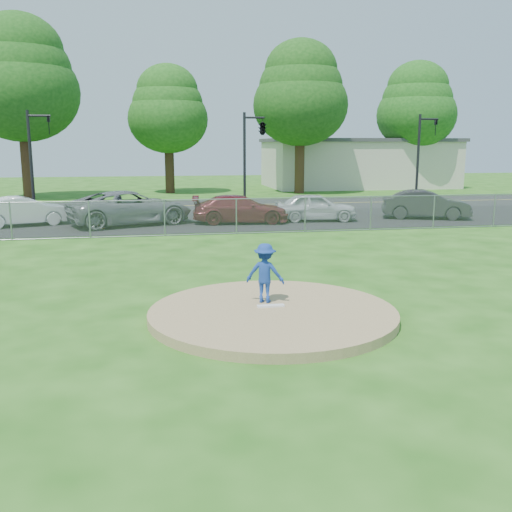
{
  "coord_description": "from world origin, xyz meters",
  "views": [
    {
      "loc": [
        -2.53,
        -11.69,
        3.71
      ],
      "look_at": [
        0.0,
        2.0,
        1.0
      ],
      "focal_mm": 40.0,
      "sensor_mm": 36.0,
      "label": 1
    }
  ],
  "objects_px": {
    "tree_center": "(168,109)",
    "parked_car_darkred": "(240,209)",
    "traffic_signal_right": "(422,151)",
    "tree_far_right": "(417,105)",
    "pitcher": "(265,273)",
    "parked_car_pearl": "(315,207)",
    "parked_car_white": "(24,211)",
    "tree_right": "(301,93)",
    "parked_car_gray": "(131,208)",
    "tree_left": "(20,78)",
    "traffic_signal_left": "(35,152)",
    "traffic_signal_center": "(261,130)",
    "parked_car_charcoal": "(426,204)",
    "commercial_building": "(358,163)",
    "traffic_cone": "(100,221)"
  },
  "relations": [
    {
      "from": "tree_right",
      "to": "parked_car_white",
      "type": "xyz_separation_m",
      "value": [
        -17.38,
        -15.69,
        -6.96
      ]
    },
    {
      "from": "traffic_signal_left",
      "to": "parked_car_gray",
      "type": "height_order",
      "value": "traffic_signal_left"
    },
    {
      "from": "tree_center",
      "to": "parked_car_white",
      "type": "height_order",
      "value": "tree_center"
    },
    {
      "from": "tree_far_right",
      "to": "traffic_cone",
      "type": "height_order",
      "value": "tree_far_right"
    },
    {
      "from": "traffic_signal_left",
      "to": "parked_car_darkred",
      "type": "xyz_separation_m",
      "value": [
        10.48,
        -6.59,
        -2.68
      ]
    },
    {
      "from": "traffic_signal_right",
      "to": "parked_car_pearl",
      "type": "xyz_separation_m",
      "value": [
        -8.74,
        -6.46,
        -2.66
      ]
    },
    {
      "from": "pitcher",
      "to": "parked_car_gray",
      "type": "distance_m",
      "value": 15.56
    },
    {
      "from": "commercial_building",
      "to": "pitcher",
      "type": "xyz_separation_m",
      "value": [
        -16.05,
        -37.38,
        -1.29
      ]
    },
    {
      "from": "tree_left",
      "to": "parked_car_white",
      "type": "height_order",
      "value": "tree_left"
    },
    {
      "from": "tree_far_right",
      "to": "traffic_signal_center",
      "type": "height_order",
      "value": "tree_far_right"
    },
    {
      "from": "tree_center",
      "to": "parked_car_darkred",
      "type": "xyz_separation_m",
      "value": [
        2.71,
        -18.59,
        -5.79
      ]
    },
    {
      "from": "tree_left",
      "to": "tree_far_right",
      "type": "height_order",
      "value": "tree_left"
    },
    {
      "from": "parked_car_white",
      "to": "parked_car_darkred",
      "type": "bearing_deg",
      "value": -114.96
    },
    {
      "from": "traffic_signal_left",
      "to": "commercial_building",
      "type": "bearing_deg",
      "value": 32.87
    },
    {
      "from": "traffic_signal_left",
      "to": "parked_car_gray",
      "type": "bearing_deg",
      "value": -49.63
    },
    {
      "from": "tree_far_right",
      "to": "parked_car_charcoal",
      "type": "height_order",
      "value": "tree_far_right"
    },
    {
      "from": "parked_car_pearl",
      "to": "parked_car_white",
      "type": "bearing_deg",
      "value": 93.57
    },
    {
      "from": "tree_far_right",
      "to": "tree_right",
      "type": "bearing_deg",
      "value": -164.74
    },
    {
      "from": "traffic_signal_right",
      "to": "parked_car_white",
      "type": "bearing_deg",
      "value": -165.89
    },
    {
      "from": "traffic_cone",
      "to": "parked_car_pearl",
      "type": "xyz_separation_m",
      "value": [
        10.32,
        0.81,
        0.34
      ]
    },
    {
      "from": "pitcher",
      "to": "parked_car_white",
      "type": "xyz_separation_m",
      "value": [
        -8.33,
        15.7,
        -0.18
      ]
    },
    {
      "from": "parked_car_gray",
      "to": "parked_car_darkred",
      "type": "xyz_separation_m",
      "value": [
        5.2,
        -0.38,
        -0.13
      ]
    },
    {
      "from": "tree_far_right",
      "to": "parked_car_gray",
      "type": "bearing_deg",
      "value": -140.72
    },
    {
      "from": "parked_car_white",
      "to": "parked_car_darkred",
      "type": "height_order",
      "value": "parked_car_white"
    },
    {
      "from": "tree_right",
      "to": "traffic_signal_left",
      "type": "distance_m",
      "value": 20.83
    },
    {
      "from": "parked_car_gray",
      "to": "parked_car_pearl",
      "type": "distance_m",
      "value": 8.99
    },
    {
      "from": "tree_center",
      "to": "parked_car_charcoal",
      "type": "relative_size",
      "value": 2.25
    },
    {
      "from": "parked_car_gray",
      "to": "parked_car_darkred",
      "type": "bearing_deg",
      "value": -114.85
    },
    {
      "from": "tree_center",
      "to": "pitcher",
      "type": "relative_size",
      "value": 7.3
    },
    {
      "from": "traffic_signal_center",
      "to": "pitcher",
      "type": "distance_m",
      "value": 22.07
    },
    {
      "from": "tree_center",
      "to": "parked_car_gray",
      "type": "distance_m",
      "value": 19.23
    },
    {
      "from": "pitcher",
      "to": "parked_car_white",
      "type": "relative_size",
      "value": 0.33
    },
    {
      "from": "parked_car_charcoal",
      "to": "pitcher",
      "type": "bearing_deg",
      "value": 162.48
    },
    {
      "from": "traffic_signal_center",
      "to": "pitcher",
      "type": "height_order",
      "value": "traffic_signal_center"
    },
    {
      "from": "tree_left",
      "to": "traffic_signal_left",
      "type": "relative_size",
      "value": 2.24
    },
    {
      "from": "commercial_building",
      "to": "parked_car_white",
      "type": "bearing_deg",
      "value": -138.35
    },
    {
      "from": "tree_far_right",
      "to": "traffic_signal_center",
      "type": "bearing_deg",
      "value": -140.96
    },
    {
      "from": "tree_right",
      "to": "traffic_cone",
      "type": "distance_m",
      "value": 23.29
    },
    {
      "from": "traffic_signal_center",
      "to": "parked_car_charcoal",
      "type": "height_order",
      "value": "traffic_signal_center"
    },
    {
      "from": "tree_far_right",
      "to": "parked_car_gray",
      "type": "height_order",
      "value": "tree_far_right"
    },
    {
      "from": "traffic_signal_center",
      "to": "traffic_cone",
      "type": "distance_m",
      "value": 12.17
    },
    {
      "from": "traffic_signal_center",
      "to": "parked_car_pearl",
      "type": "height_order",
      "value": "traffic_signal_center"
    },
    {
      "from": "tree_center",
      "to": "parked_car_white",
      "type": "distance_m",
      "value": 20.02
    },
    {
      "from": "parked_car_darkred",
      "to": "traffic_signal_left",
      "type": "bearing_deg",
      "value": 63.01
    },
    {
      "from": "tree_far_right",
      "to": "parked_car_white",
      "type": "relative_size",
      "value": 2.59
    },
    {
      "from": "traffic_signal_right",
      "to": "parked_car_gray",
      "type": "distance_m",
      "value": 18.95
    },
    {
      "from": "traffic_signal_right",
      "to": "tree_far_right",
      "type": "bearing_deg",
      "value": 66.09
    },
    {
      "from": "traffic_signal_left",
      "to": "parked_car_charcoal",
      "type": "xyz_separation_m",
      "value": [
        20.11,
        -6.58,
        -2.63
      ]
    },
    {
      "from": "traffic_signal_right",
      "to": "pitcher",
      "type": "height_order",
      "value": "traffic_signal_right"
    },
    {
      "from": "tree_right",
      "to": "parked_car_gray",
      "type": "bearing_deg",
      "value": -127.6
    }
  ]
}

